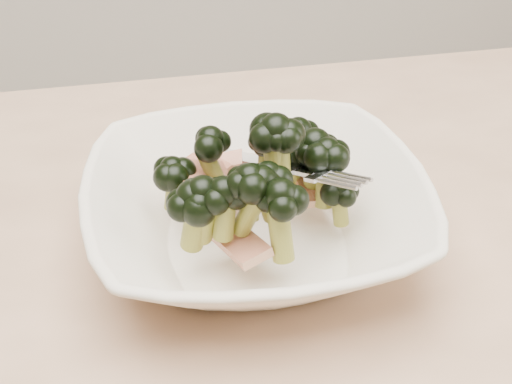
% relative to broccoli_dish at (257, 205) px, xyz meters
% --- Properties ---
extents(broccoli_dish, '(0.27, 0.27, 0.12)m').
position_rel_broccoli_dish_xyz_m(broccoli_dish, '(0.00, 0.00, 0.00)').
color(broccoli_dish, beige).
rests_on(broccoli_dish, dining_table).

